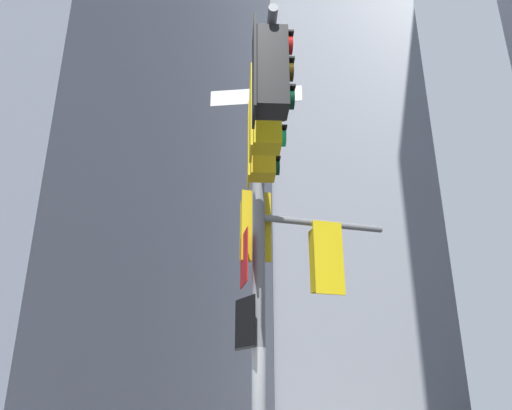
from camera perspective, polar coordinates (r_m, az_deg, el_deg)
name	(u,v)px	position (r m, az deg, el deg)	size (l,w,h in m)	color
building_tower_left	(60,28)	(29.83, -21.49, 18.27)	(17.89, 17.89, 40.00)	slate
building_mid_block	(316,107)	(40.55, 6.88, 11.06)	(15.56, 15.56, 46.41)	#9399A3
signal_pole_assembly	(271,205)	(7.04, 1.70, -0.01)	(2.43, 4.14, 7.34)	gray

